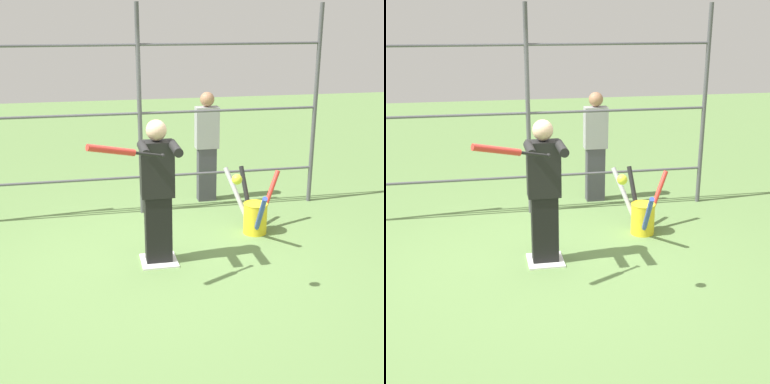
{
  "view_description": "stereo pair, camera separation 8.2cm",
  "coord_description": "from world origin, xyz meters",
  "views": [
    {
      "loc": [
        0.73,
        5.41,
        2.64
      ],
      "look_at": [
        -0.3,
        0.38,
        0.93
      ],
      "focal_mm": 50.0,
      "sensor_mm": 36.0,
      "label": 1
    },
    {
      "loc": [
        0.65,
        5.42,
        2.64
      ],
      "look_at": [
        -0.3,
        0.38,
        0.93
      ],
      "focal_mm": 50.0,
      "sensor_mm": 36.0,
      "label": 2
    }
  ],
  "objects": [
    {
      "name": "bystander_behind_fence",
      "position": [
        -1.0,
        -1.95,
        0.83
      ],
      "size": [
        0.33,
        0.21,
        1.6
      ],
      "color": "#3F3F47",
      "rests_on": "ground"
    },
    {
      "name": "softball_in_flight",
      "position": [
        -0.6,
        0.95,
        1.21
      ],
      "size": [
        0.1,
        0.1,
        0.1
      ],
      "color": "yellow"
    },
    {
      "name": "ground_plane",
      "position": [
        0.0,
        0.0,
        0.0
      ],
      "size": [
        24.0,
        24.0,
        0.0
      ],
      "primitive_type": "plane",
      "color": "#608447"
    },
    {
      "name": "batter",
      "position": [
        0.0,
        0.02,
        0.87
      ],
      "size": [
        0.41,
        0.54,
        1.61
      ],
      "color": "black",
      "rests_on": "ground"
    },
    {
      "name": "baseball_bat_swinging",
      "position": [
        0.44,
        0.62,
        1.45
      ],
      "size": [
        0.76,
        0.37,
        0.25
      ],
      "color": "black"
    },
    {
      "name": "bat_bucket",
      "position": [
        -1.31,
        -0.6,
        0.25
      ],
      "size": [
        0.75,
        1.06,
        0.78
      ],
      "color": "yellow",
      "rests_on": "ground"
    },
    {
      "name": "home_plate",
      "position": [
        0.0,
        0.0,
        0.01
      ],
      "size": [
        0.4,
        0.4,
        0.02
      ],
      "color": "white",
      "rests_on": "ground"
    },
    {
      "name": "fence_backstop",
      "position": [
        0.0,
        -1.6,
        1.39
      ],
      "size": [
        5.01,
        0.06,
        2.79
      ],
      "color": "#4C4C51",
      "rests_on": "ground"
    }
  ]
}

